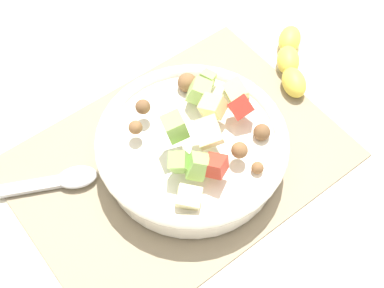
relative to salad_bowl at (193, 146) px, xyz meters
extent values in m
plane|color=silver|center=(-0.01, 0.01, -0.04)|extent=(2.40, 2.40, 0.00)
cube|color=gray|center=(-0.01, 0.01, -0.04)|extent=(0.46, 0.33, 0.01)
cylinder|color=white|center=(0.00, 0.00, -0.01)|extent=(0.25, 0.25, 0.05)
torus|color=white|center=(0.00, 0.00, 0.02)|extent=(0.27, 0.27, 0.02)
cube|color=#BC3828|center=(-0.02, -0.07, 0.05)|extent=(0.04, 0.04, 0.03)
cube|color=#93C160|center=(-0.05, -0.03, 0.05)|extent=(0.04, 0.03, 0.04)
cube|color=beige|center=(0.01, -0.03, 0.06)|extent=(0.05, 0.05, 0.05)
cube|color=#A3CC6B|center=(0.04, 0.04, 0.04)|extent=(0.04, 0.04, 0.04)
cube|color=red|center=(0.07, -0.01, 0.04)|extent=(0.03, 0.04, 0.04)
cube|color=#E5D684|center=(0.09, 0.02, 0.03)|extent=(0.04, 0.04, 0.04)
sphere|color=brown|center=(0.08, -0.05, 0.03)|extent=(0.04, 0.03, 0.03)
sphere|color=brown|center=(0.04, -0.09, 0.02)|extent=(0.03, 0.03, 0.02)
sphere|color=brown|center=(-0.03, 0.07, 0.04)|extent=(0.03, 0.03, 0.03)
cube|color=#E5D684|center=(0.04, 0.01, 0.05)|extent=(0.04, 0.04, 0.04)
sphere|color=brown|center=(0.03, -0.06, 0.04)|extent=(0.02, 0.03, 0.03)
sphere|color=brown|center=(-0.06, 0.05, 0.04)|extent=(0.03, 0.03, 0.03)
cube|color=#A3CC6B|center=(0.07, 0.06, 0.03)|extent=(0.03, 0.03, 0.03)
cube|color=#93C160|center=(-0.03, 0.00, 0.07)|extent=(0.04, 0.03, 0.04)
cube|color=#93C160|center=(-0.03, -0.05, 0.05)|extent=(0.04, 0.03, 0.04)
sphere|color=brown|center=(0.05, 0.08, 0.03)|extent=(0.04, 0.04, 0.04)
cube|color=beige|center=(-0.06, -0.07, 0.03)|extent=(0.04, 0.04, 0.03)
ellipsoid|color=#B7B7BC|center=(-0.15, 0.07, -0.03)|extent=(0.07, 0.06, 0.01)
cube|color=#B7B7BC|center=(-0.24, 0.12, -0.03)|extent=(0.17, 0.09, 0.01)
ellipsoid|color=yellow|center=(0.27, 0.08, -0.02)|extent=(0.07, 0.06, 0.04)
ellipsoid|color=yellow|center=(0.23, 0.05, -0.02)|extent=(0.06, 0.07, 0.04)
ellipsoid|color=yellow|center=(0.21, 0.01, -0.02)|extent=(0.06, 0.07, 0.04)
camera|label=1|loc=(-0.25, -0.32, 0.63)|focal=50.70mm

